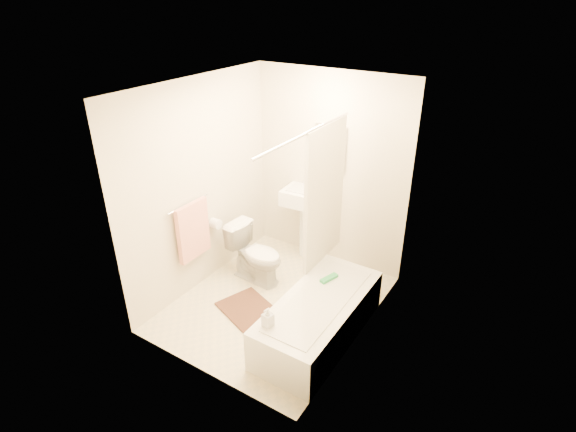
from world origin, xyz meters
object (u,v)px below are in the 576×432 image
Objects in this scene: toilet at (256,254)px; sink at (305,220)px; bathtub at (319,318)px; soap_bottle at (268,317)px; bath_mat at (249,310)px.

sink reaches higher than toilet.
soap_bottle is at bearing -110.68° from bathtub.
bathtub is at bearing -58.51° from sink.
bath_mat is 3.41× the size of soap_bottle.
soap_bottle reaches higher than bathtub.
bath_mat is at bearing -148.10° from toilet.
soap_bottle is at bearing -39.40° from bath_mat.
toilet is at bearing -109.89° from sink.
bath_mat is at bearing -174.90° from bathtub.
bathtub is 0.70m from soap_bottle.
toilet is 1.40m from soap_bottle.
soap_bottle is (-0.22, -0.58, 0.32)m from bathtub.
bathtub is 8.11× the size of soap_bottle.
soap_bottle is at bearing -73.74° from sink.
sink reaches higher than bath_mat.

